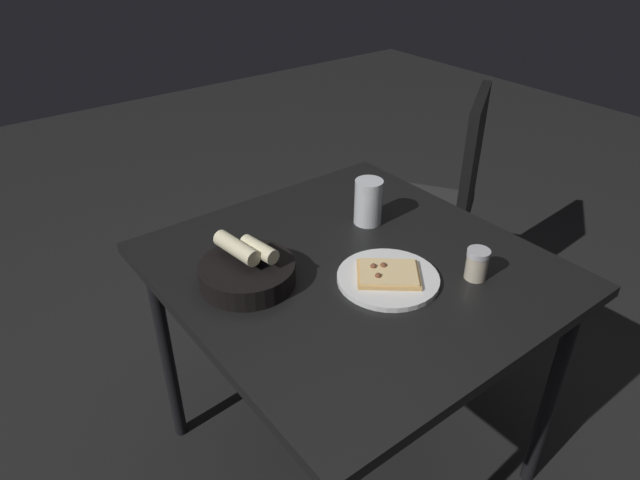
# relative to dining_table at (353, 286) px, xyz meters

# --- Properties ---
(ground) EXTENTS (8.00, 8.00, 0.00)m
(ground) POSITION_rel_dining_table_xyz_m (0.00, 0.00, -0.68)
(ground) COLOR black
(dining_table) EXTENTS (0.91, 0.95, 0.76)m
(dining_table) POSITION_rel_dining_table_xyz_m (0.00, 0.00, 0.00)
(dining_table) COLOR black
(dining_table) RESTS_ON ground
(pizza_plate) EXTENTS (0.26, 0.26, 0.04)m
(pizza_plate) POSITION_rel_dining_table_xyz_m (-0.02, 0.11, 0.08)
(pizza_plate) COLOR white
(pizza_plate) RESTS_ON dining_table
(bread_basket) EXTENTS (0.24, 0.24, 0.11)m
(bread_basket) POSITION_rel_dining_table_xyz_m (0.26, -0.10, 0.11)
(bread_basket) COLOR black
(bread_basket) RESTS_ON dining_table
(beer_glass) EXTENTS (0.08, 0.08, 0.13)m
(beer_glass) POSITION_rel_dining_table_xyz_m (-0.17, -0.14, 0.13)
(beer_glass) COLOR silver
(beer_glass) RESTS_ON dining_table
(pepper_shaker) EXTENTS (0.06, 0.06, 0.08)m
(pepper_shaker) POSITION_rel_dining_table_xyz_m (-0.20, 0.23, 0.11)
(pepper_shaker) COLOR #BFB299
(pepper_shaker) RESTS_ON dining_table
(chair_near) EXTENTS (0.61, 0.61, 0.95)m
(chair_near) POSITION_rel_dining_table_xyz_m (-0.82, -0.43, -0.15)
(chair_near) COLOR #2A2A2A
(chair_near) RESTS_ON ground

